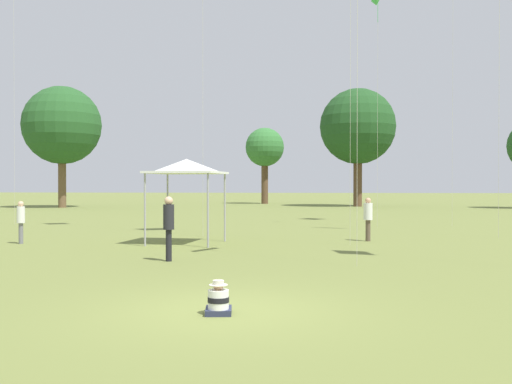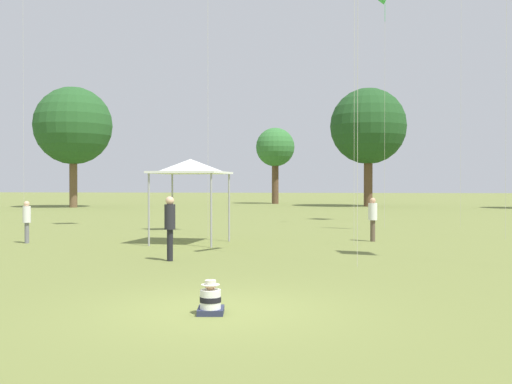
% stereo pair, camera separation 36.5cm
% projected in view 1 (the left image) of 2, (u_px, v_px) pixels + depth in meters
% --- Properties ---
extents(ground_plane, '(300.00, 300.00, 0.00)m').
position_uv_depth(ground_plane, '(224.00, 310.00, 10.44)').
color(ground_plane, olive).
extents(seated_toddler, '(0.51, 0.60, 0.60)m').
position_uv_depth(seated_toddler, '(218.00, 301.00, 10.11)').
color(seated_toddler, '#282D47').
rests_on(seated_toddler, ground).
extents(person_standing_0, '(0.46, 0.46, 1.69)m').
position_uv_depth(person_standing_0, '(368.00, 215.00, 23.22)').
color(person_standing_0, brown).
rests_on(person_standing_0, ground).
extents(person_standing_1, '(0.34, 0.34, 1.86)m').
position_uv_depth(person_standing_1, '(169.00, 222.00, 17.13)').
color(person_standing_1, black).
rests_on(person_standing_1, ground).
extents(person_standing_2, '(0.41, 0.41, 1.58)m').
position_uv_depth(person_standing_2, '(21.00, 218.00, 22.20)').
color(person_standing_2, slate).
rests_on(person_standing_2, ground).
extents(canopy_tent, '(2.84, 2.84, 3.15)m').
position_uv_depth(canopy_tent, '(186.00, 167.00, 22.20)').
color(canopy_tent, white).
rests_on(canopy_tent, ground).
extents(kite_3, '(0.75, 0.91, 12.18)m').
position_uv_depth(kite_3, '(378.00, 8.00, 30.63)').
color(kite_3, green).
rests_on(kite_3, ground).
extents(distant_tree_0, '(7.61, 7.61, 11.87)m').
position_uv_depth(distant_tree_0, '(358.00, 127.00, 60.12)').
color(distant_tree_0, brown).
rests_on(distant_tree_0, ground).
extents(distant_tree_2, '(7.44, 7.44, 11.59)m').
position_uv_depth(distant_tree_2, '(62.00, 126.00, 57.05)').
color(distant_tree_2, brown).
rests_on(distant_tree_2, ground).
extents(distant_tree_3, '(4.43, 4.43, 8.73)m').
position_uv_depth(distant_tree_3, '(265.00, 148.00, 68.60)').
color(distant_tree_3, brown).
rests_on(distant_tree_3, ground).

